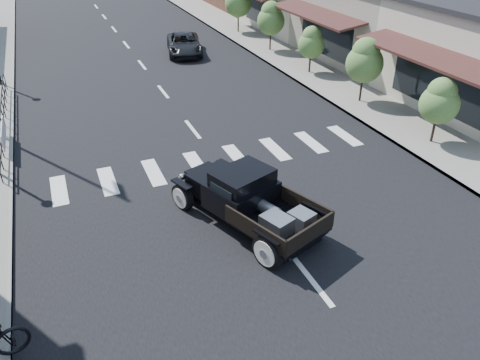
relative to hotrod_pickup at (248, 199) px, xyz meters
name	(u,v)px	position (x,y,z in m)	size (l,w,h in m)	color
ground	(262,218)	(0.52, 0.09, -0.87)	(120.00, 120.00, 0.00)	black
road	(150,75)	(0.52, 15.09, -0.86)	(14.00, 80.00, 0.02)	black
road_markings	(174,106)	(0.52, 10.09, -0.87)	(12.00, 60.00, 0.06)	silver
sidewalk_right	(285,57)	(9.02, 15.09, -0.80)	(3.00, 80.00, 0.15)	gray
storefront_mid	(397,19)	(15.52, 13.09, 1.38)	(10.00, 9.00, 4.50)	gray
railing	(3,116)	(-6.78, 10.09, -0.22)	(0.08, 10.00, 1.00)	black
banner	(5,139)	(-6.70, 8.09, -0.42)	(0.04, 2.20, 0.60)	silver
small_tree_a	(438,112)	(8.82, 2.12, 0.52)	(1.49, 1.49, 2.49)	#4E7535
small_tree_b	(363,71)	(8.82, 6.95, 0.71)	(1.72, 1.72, 2.87)	#4E7535
small_tree_c	(311,50)	(8.82, 11.77, 0.48)	(1.45, 1.45, 2.41)	#4E7535
small_tree_d	(271,27)	(8.82, 16.85, 0.72)	(1.73, 1.73, 2.88)	#4E7535
small_tree_e	(238,9)	(8.82, 22.27, 0.87)	(1.91, 1.91, 3.19)	#4E7535
hotrod_pickup	(248,199)	(0.00, 0.00, 0.00)	(2.34, 5.02, 1.74)	black
second_car	(184,44)	(3.57, 18.46, -0.25)	(2.05, 4.44, 1.23)	black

